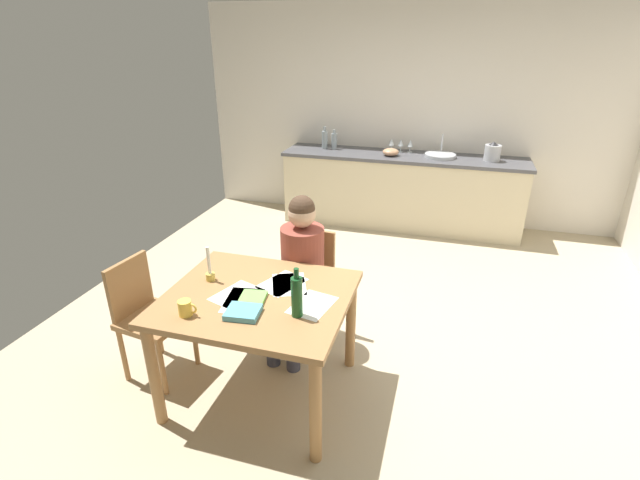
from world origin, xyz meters
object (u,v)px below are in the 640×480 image
(sink_unit, at_px, (440,155))
(bottle_oil, at_px, (325,139))
(wine_glass_near_sink, at_px, (410,144))
(wine_glass_by_kettle, at_px, (401,143))
(book_cookery, at_px, (252,300))
(stovetop_kettle, at_px, (493,152))
(coffee_mug, at_px, (186,308))
(dining_table, at_px, (258,310))
(person_seated, at_px, (299,265))
(bottle_vinegar, at_px, (334,141))
(mixing_bowl, at_px, (391,152))
(wine_bottle_on_table, at_px, (297,296))
(book_magazine, at_px, (243,312))
(wine_glass_back_left, at_px, (391,142))
(chair_side_empty, at_px, (148,313))
(chair_at_table, at_px, (307,280))
(candlestick, at_px, (210,271))

(sink_unit, xyz_separation_m, bottle_oil, (-1.43, 0.06, 0.09))
(wine_glass_near_sink, relative_size, wine_glass_by_kettle, 1.00)
(book_cookery, relative_size, stovetop_kettle, 0.95)
(coffee_mug, xyz_separation_m, bottle_oil, (-0.21, 3.66, 0.22))
(dining_table, height_order, person_seated, person_seated)
(bottle_vinegar, bearing_deg, mixing_bowl, -11.18)
(bottle_oil, height_order, bottle_vinegar, bottle_oil)
(wine_bottle_on_table, distance_m, bottle_vinegar, 3.57)
(book_magazine, xyz_separation_m, wine_bottle_on_table, (0.30, 0.08, 0.11))
(book_cookery, xyz_separation_m, wine_glass_back_left, (0.32, 3.51, 0.24))
(wine_bottle_on_table, distance_m, sink_unit, 3.49)
(coffee_mug, xyz_separation_m, mixing_bowl, (0.65, 3.52, 0.14))
(coffee_mug, height_order, wine_glass_by_kettle, wine_glass_by_kettle)
(chair_side_empty, bearing_deg, stovetop_kettle, 54.86)
(coffee_mug, distance_m, wine_bottle_on_table, 0.64)
(coffee_mug, height_order, bottle_vinegar, bottle_vinegar)
(wine_bottle_on_table, relative_size, stovetop_kettle, 1.37)
(chair_at_table, relative_size, sink_unit, 2.39)
(candlestick, relative_size, bottle_oil, 0.87)
(coffee_mug, distance_m, wine_glass_back_left, 3.81)
(coffee_mug, relative_size, wine_glass_back_left, 0.75)
(chair_side_empty, relative_size, mixing_bowl, 4.43)
(person_seated, relative_size, wine_bottle_on_table, 3.96)
(book_cookery, relative_size, wine_glass_by_kettle, 1.36)
(candlestick, xyz_separation_m, wine_glass_by_kettle, (0.80, 3.34, 0.19))
(book_magazine, bearing_deg, chair_at_table, 79.23)
(book_magazine, bearing_deg, mixing_bowl, 78.00)
(chair_side_empty, bearing_deg, book_magazine, -14.43)
(book_magazine, xyz_separation_m, wine_glass_back_left, (0.31, 3.66, 0.24))
(dining_table, bearing_deg, candlestick, 166.41)
(book_cookery, distance_m, wine_bottle_on_table, 0.34)
(person_seated, relative_size, mixing_bowl, 6.20)
(dining_table, distance_m, book_magazine, 0.26)
(book_magazine, bearing_deg, book_cookery, 87.72)
(wine_bottle_on_table, bearing_deg, stovetop_kettle, 70.96)
(person_seated, relative_size, bottle_vinegar, 4.94)
(candlestick, relative_size, book_cookery, 1.14)
(bottle_oil, bearing_deg, chair_at_table, -77.15)
(bottle_oil, height_order, wine_glass_near_sink, bottle_oil)
(sink_unit, distance_m, wine_glass_near_sink, 0.41)
(coffee_mug, bearing_deg, chair_at_table, 69.89)
(sink_unit, bearing_deg, stovetop_kettle, -0.42)
(candlestick, distance_m, stovetop_kettle, 3.70)
(chair_side_empty, xyz_separation_m, wine_bottle_on_table, (1.14, -0.13, 0.41))
(mixing_bowl, relative_size, wine_glass_back_left, 1.25)
(chair_at_table, distance_m, candlestick, 0.86)
(person_seated, bearing_deg, book_magazine, -94.37)
(bottle_vinegar, height_order, wine_glass_back_left, bottle_vinegar)
(sink_unit, xyz_separation_m, mixing_bowl, (-0.57, -0.08, 0.02))
(stovetop_kettle, bearing_deg, chair_side_empty, -125.14)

